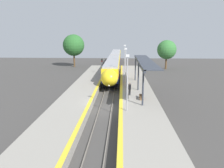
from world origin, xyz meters
name	(u,v)px	position (x,y,z in m)	size (l,w,h in m)	color
ground_plane	(105,110)	(0.00, 0.00, 0.00)	(120.00, 120.00, 0.00)	#423F3D
rail_left	(99,109)	(-0.72, 0.00, 0.07)	(0.08, 90.00, 0.15)	slate
rail_right	(112,109)	(0.72, 0.00, 0.07)	(0.08, 90.00, 0.15)	slate
train	(114,62)	(0.00, 30.47, 2.15)	(2.81, 47.39, 3.75)	black
platform_right	(139,106)	(3.96, 0.00, 0.47)	(4.67, 64.00, 0.94)	gray
platform_left	(73,105)	(-3.82, 0.00, 0.47)	(4.40, 64.00, 0.94)	gray
platform_bench	(142,95)	(4.36, 1.49, 1.40)	(0.44, 1.51, 0.89)	brown
person_waiting	(130,89)	(2.93, 3.20, 1.79)	(0.36, 0.22, 1.66)	#333338
railway_signal	(102,66)	(-2.17, 19.59, 2.46)	(0.28, 0.28, 3.99)	#59595E
lamppost_near	(127,79)	(2.44, -2.84, 4.25)	(0.36, 0.20, 5.84)	#9E9EA3
lamppost_mid	(126,65)	(2.44, 8.29, 4.25)	(0.36, 0.20, 5.84)	#9E9EA3
lamppost_far	(125,58)	(2.44, 19.43, 4.25)	(0.36, 0.20, 5.84)	#9E9EA3
station_canopy	(143,62)	(4.81, 6.14, 4.90)	(2.02, 17.22, 4.26)	#333842
background_tree_left	(74,45)	(-11.42, 35.78, 5.95)	(5.86, 5.86, 8.90)	brown
background_tree_right	(167,50)	(13.35, 32.62, 5.01)	(4.88, 4.88, 7.47)	brown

